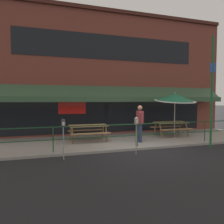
% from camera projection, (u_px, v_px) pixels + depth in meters
% --- Properties ---
extents(ground_plane, '(120.00, 120.00, 0.00)m').
position_uv_depth(ground_plane, '(141.00, 150.00, 8.95)').
color(ground_plane, black).
extents(patio_deck, '(15.00, 4.00, 0.10)m').
position_uv_depth(patio_deck, '(123.00, 140.00, 10.85)').
color(patio_deck, gray).
rests_on(patio_deck, ground).
extents(restaurant_building, '(15.00, 1.60, 7.23)m').
position_uv_depth(restaurant_building, '(110.00, 74.00, 12.77)').
color(restaurant_building, brown).
rests_on(restaurant_building, ground).
extents(patio_railing, '(13.84, 0.04, 0.97)m').
position_uv_depth(patio_railing, '(138.00, 130.00, 9.19)').
color(patio_railing, '#194723').
rests_on(patio_railing, patio_deck).
extents(picnic_table_left, '(1.80, 1.42, 0.76)m').
position_uv_depth(picnic_table_left, '(88.00, 128.00, 10.41)').
color(picnic_table_left, '#997047').
rests_on(picnic_table_left, patio_deck).
extents(picnic_table_centre, '(1.80, 1.42, 0.76)m').
position_uv_depth(picnic_table_centre, '(171.00, 125.00, 11.88)').
color(picnic_table_centre, '#997047').
rests_on(picnic_table_centre, patio_deck).
extents(patio_umbrella_centre, '(2.14, 2.14, 2.40)m').
position_uv_depth(patio_umbrella_centre, '(175.00, 98.00, 11.48)').
color(patio_umbrella_centre, '#B7B2A8').
rests_on(patio_umbrella_centre, patio_deck).
extents(pedestrian_walking, '(0.28, 0.62, 1.71)m').
position_uv_depth(pedestrian_walking, '(140.00, 122.00, 10.12)').
color(pedestrian_walking, navy).
rests_on(pedestrian_walking, patio_deck).
extents(parking_meter_near, '(0.15, 0.16, 1.42)m').
position_uv_depth(parking_meter_near, '(63.00, 127.00, 7.44)').
color(parking_meter_near, gray).
rests_on(parking_meter_near, ground).
extents(parking_meter_far, '(0.15, 0.16, 1.42)m').
position_uv_depth(parking_meter_far, '(136.00, 124.00, 8.19)').
color(parking_meter_far, gray).
rests_on(parking_meter_far, ground).
extents(street_sign_pole, '(0.28, 0.09, 4.78)m').
position_uv_depth(street_sign_pole, '(212.00, 91.00, 9.34)').
color(street_sign_pole, '#1E6033').
rests_on(street_sign_pole, ground).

